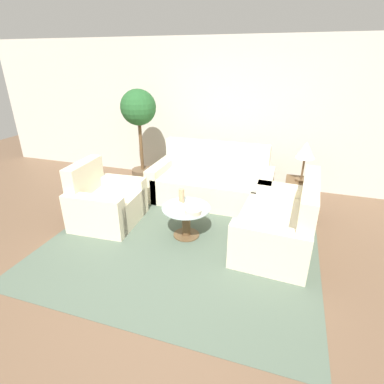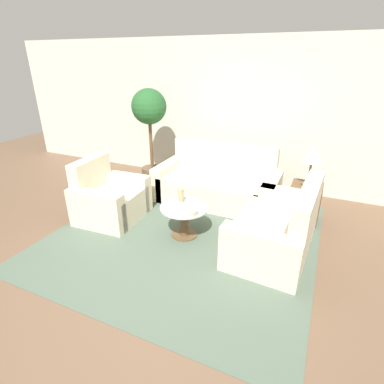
{
  "view_description": "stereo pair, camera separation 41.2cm",
  "coord_description": "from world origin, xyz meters",
  "px_view_note": "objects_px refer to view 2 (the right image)",
  "views": [
    {
      "loc": [
        1.2,
        -2.55,
        2.24
      ],
      "look_at": [
        0.03,
        1.03,
        0.55
      ],
      "focal_mm": 28.0,
      "sensor_mm": 36.0,
      "label": 1
    },
    {
      "loc": [
        1.58,
        -2.4,
        2.24
      ],
      "look_at": [
        0.03,
        1.03,
        0.55
      ],
      "focal_mm": 28.0,
      "sensor_mm": 36.0,
      "label": 2
    }
  ],
  "objects_px": {
    "coffee_table": "(184,217)",
    "table_lamp": "(313,155)",
    "vase": "(181,195)",
    "sofa_main": "(218,184)",
    "armchair": "(108,199)",
    "loveseat": "(280,230)",
    "potted_plant": "(150,121)",
    "book_stack": "(176,205)",
    "bowl": "(189,211)"
  },
  "relations": [
    {
      "from": "book_stack",
      "to": "sofa_main",
      "type": "bearing_deg",
      "value": 109.77
    },
    {
      "from": "loveseat",
      "to": "vase",
      "type": "relative_size",
      "value": 7.68
    },
    {
      "from": "sofa_main",
      "to": "armchair",
      "type": "height_order",
      "value": "sofa_main"
    },
    {
      "from": "armchair",
      "to": "bowl",
      "type": "xyz_separation_m",
      "value": [
        1.42,
        -0.16,
        0.18
      ]
    },
    {
      "from": "table_lamp",
      "to": "vase",
      "type": "distance_m",
      "value": 1.91
    },
    {
      "from": "potted_plant",
      "to": "table_lamp",
      "type": "bearing_deg",
      "value": -5.48
    },
    {
      "from": "bowl",
      "to": "sofa_main",
      "type": "bearing_deg",
      "value": 94.73
    },
    {
      "from": "table_lamp",
      "to": "bowl",
      "type": "bearing_deg",
      "value": -135.05
    },
    {
      "from": "coffee_table",
      "to": "table_lamp",
      "type": "distance_m",
      "value": 1.97
    },
    {
      "from": "loveseat",
      "to": "bowl",
      "type": "bearing_deg",
      "value": -69.79
    },
    {
      "from": "sofa_main",
      "to": "table_lamp",
      "type": "distance_m",
      "value": 1.58
    },
    {
      "from": "loveseat",
      "to": "book_stack",
      "type": "xyz_separation_m",
      "value": [
        -1.34,
        -0.2,
        0.16
      ]
    },
    {
      "from": "potted_plant",
      "to": "book_stack",
      "type": "height_order",
      "value": "potted_plant"
    },
    {
      "from": "coffee_table",
      "to": "table_lamp",
      "type": "xyz_separation_m",
      "value": [
        1.43,
        1.14,
        0.73
      ]
    },
    {
      "from": "armchair",
      "to": "table_lamp",
      "type": "bearing_deg",
      "value": -70.67
    },
    {
      "from": "sofa_main",
      "to": "potted_plant",
      "type": "xyz_separation_m",
      "value": [
        -1.38,
        0.15,
        0.92
      ]
    },
    {
      "from": "loveseat",
      "to": "bowl",
      "type": "distance_m",
      "value": 1.15
    },
    {
      "from": "vase",
      "to": "table_lamp",
      "type": "bearing_deg",
      "value": 33.75
    },
    {
      "from": "table_lamp",
      "to": "potted_plant",
      "type": "distance_m",
      "value": 2.8
    },
    {
      "from": "potted_plant",
      "to": "bowl",
      "type": "xyz_separation_m",
      "value": [
        1.49,
        -1.55,
        -0.74
      ]
    },
    {
      "from": "vase",
      "to": "potted_plant",
      "type": "bearing_deg",
      "value": 133.96
    },
    {
      "from": "armchair",
      "to": "loveseat",
      "type": "bearing_deg",
      "value": -89.42
    },
    {
      "from": "coffee_table",
      "to": "vase",
      "type": "xyz_separation_m",
      "value": [
        -0.1,
        0.12,
        0.25
      ]
    },
    {
      "from": "armchair",
      "to": "book_stack",
      "type": "bearing_deg",
      "value": -94.71
    },
    {
      "from": "armchair",
      "to": "loveseat",
      "type": "distance_m",
      "value": 2.52
    },
    {
      "from": "armchair",
      "to": "potted_plant",
      "type": "relative_size",
      "value": 0.56
    },
    {
      "from": "armchair",
      "to": "table_lamp",
      "type": "relative_size",
      "value": 1.67
    },
    {
      "from": "sofa_main",
      "to": "potted_plant",
      "type": "distance_m",
      "value": 1.66
    },
    {
      "from": "armchair",
      "to": "bowl",
      "type": "height_order",
      "value": "armchair"
    },
    {
      "from": "loveseat",
      "to": "coffee_table",
      "type": "distance_m",
      "value": 1.25
    },
    {
      "from": "sofa_main",
      "to": "vase",
      "type": "xyz_separation_m",
      "value": [
        -0.13,
        -1.14,
        0.24
      ]
    },
    {
      "from": "coffee_table",
      "to": "vase",
      "type": "height_order",
      "value": "vase"
    },
    {
      "from": "sofa_main",
      "to": "book_stack",
      "type": "xyz_separation_m",
      "value": [
        -0.13,
        -1.28,
        0.16
      ]
    },
    {
      "from": "potted_plant",
      "to": "armchair",
      "type": "bearing_deg",
      "value": -87.09
    },
    {
      "from": "loveseat",
      "to": "table_lamp",
      "type": "height_order",
      "value": "table_lamp"
    },
    {
      "from": "book_stack",
      "to": "potted_plant",
      "type": "bearing_deg",
      "value": 156.82
    },
    {
      "from": "potted_plant",
      "to": "book_stack",
      "type": "distance_m",
      "value": 2.04
    },
    {
      "from": "sofa_main",
      "to": "loveseat",
      "type": "height_order",
      "value": "sofa_main"
    },
    {
      "from": "book_stack",
      "to": "coffee_table",
      "type": "bearing_deg",
      "value": 35.65
    },
    {
      "from": "loveseat",
      "to": "coffee_table",
      "type": "relative_size",
      "value": 2.37
    },
    {
      "from": "sofa_main",
      "to": "vase",
      "type": "height_order",
      "value": "sofa_main"
    },
    {
      "from": "book_stack",
      "to": "table_lamp",
      "type": "bearing_deg",
      "value": 62.76
    },
    {
      "from": "sofa_main",
      "to": "armchair",
      "type": "xyz_separation_m",
      "value": [
        -1.31,
        -1.25,
        -0.0
      ]
    },
    {
      "from": "table_lamp",
      "to": "vase",
      "type": "height_order",
      "value": "table_lamp"
    },
    {
      "from": "bowl",
      "to": "book_stack",
      "type": "xyz_separation_m",
      "value": [
        -0.25,
        0.13,
        -0.01
      ]
    },
    {
      "from": "potted_plant",
      "to": "vase",
      "type": "xyz_separation_m",
      "value": [
        1.25,
        -1.29,
        -0.68
      ]
    },
    {
      "from": "armchair",
      "to": "coffee_table",
      "type": "relative_size",
      "value": 1.53
    },
    {
      "from": "bowl",
      "to": "vase",
      "type": "bearing_deg",
      "value": 133.46
    },
    {
      "from": "sofa_main",
      "to": "potted_plant",
      "type": "relative_size",
      "value": 1.13
    },
    {
      "from": "coffee_table",
      "to": "book_stack",
      "type": "xyz_separation_m",
      "value": [
        -0.11,
        -0.02,
        0.17
      ]
    }
  ]
}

